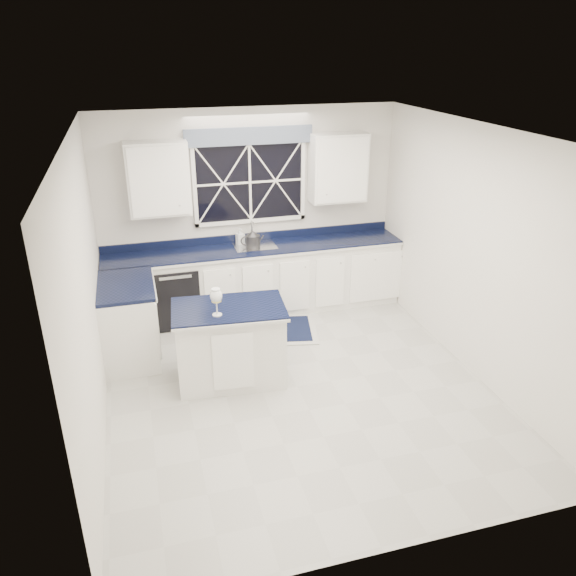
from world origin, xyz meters
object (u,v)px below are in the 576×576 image
object	(u,v)px
island	(230,344)
soap_bottle	(240,236)
faucet	(252,231)
kettle	(253,239)
dishwasher	(175,293)
wine_glass	(216,297)

from	to	relation	value
island	soap_bottle	distance (m)	1.94
faucet	kettle	xyz separation A→B (m)	(-0.03, -0.17, -0.06)
dishwasher	faucet	world-z (taller)	faucet
dishwasher	faucet	distance (m)	1.31
dishwasher	island	world-z (taller)	island
dishwasher	soap_bottle	world-z (taller)	soap_bottle
kettle	wine_glass	size ratio (longest dim) A/B	1.07
soap_bottle	dishwasher	bearing A→B (deg)	-169.32
wine_glass	soap_bottle	distance (m)	2.03
dishwasher	wine_glass	world-z (taller)	wine_glass
island	kettle	world-z (taller)	kettle
dishwasher	soap_bottle	distance (m)	1.14
faucet	dishwasher	bearing A→B (deg)	-169.98
wine_glass	island	bearing A→B (deg)	46.71
soap_bottle	island	bearing A→B (deg)	-105.35
dishwasher	soap_bottle	bearing A→B (deg)	10.68
faucet	wine_glass	bearing A→B (deg)	-112.34
island	kettle	size ratio (longest dim) A/B	3.94
faucet	soap_bottle	distance (m)	0.18
wine_glass	dishwasher	bearing A→B (deg)	99.73
dishwasher	wine_glass	distance (m)	1.90
faucet	island	xyz separation A→B (m)	(-0.66, -1.79, -0.65)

